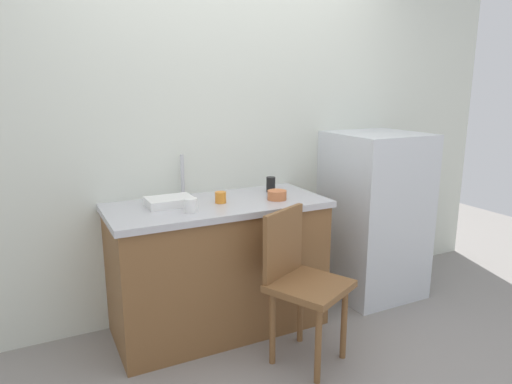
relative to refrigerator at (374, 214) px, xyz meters
The scene contains 12 objects.
ground_plane 1.39m from the refrigerator, 149.30° to the right, with size 8.00×8.00×0.00m, color gray.
back_wall 1.30m from the refrigerator, 161.08° to the left, with size 4.80×0.10×2.55m, color silver.
cabinet_base 1.29m from the refrigerator, behind, with size 1.34×0.60×0.82m, color brown.
countertop 1.29m from the refrigerator, behind, with size 1.38×0.64×0.04m, color #B7B7BC.
faucet 1.49m from the refrigerator, 169.34° to the left, with size 0.02×0.02×0.28m, color #B7B7BC.
refrigerator is the anchor object (origin of this frame).
chair 1.12m from the refrigerator, 151.71° to the right, with size 0.53×0.53×0.89m.
dish_tray 1.58m from the refrigerator, behind, with size 0.28×0.20×0.05m, color white.
terracotta_bowl 0.94m from the refrigerator, behind, with size 0.12×0.12×0.06m, color #C67042.
cup_white 1.53m from the refrigerator, behind, with size 0.08×0.08×0.08m, color white.
cup_black 0.89m from the refrigerator, behind, with size 0.06×0.06×0.10m, color black.
cup_orange 1.29m from the refrigerator, behind, with size 0.07×0.07×0.07m, color orange.
Camera 1 is at (-1.25, -1.97, 1.59)m, focal length 32.28 mm.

